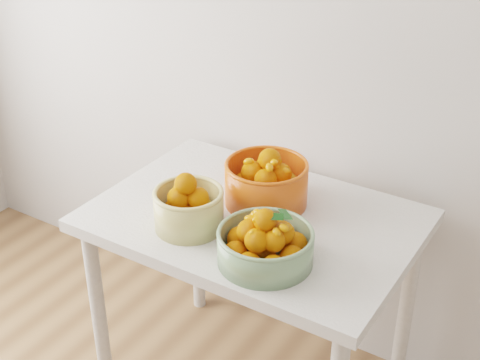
# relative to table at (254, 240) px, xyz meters

# --- Properties ---
(table) EXTENTS (1.00, 0.70, 0.75)m
(table) POSITION_rel_table_xyz_m (0.00, 0.00, 0.00)
(table) COLOR silver
(table) RESTS_ON ground
(bowl_cream) EXTENTS (0.26, 0.26, 0.18)m
(bowl_cream) POSITION_rel_table_xyz_m (-0.13, -0.16, 0.16)
(bowl_cream) COLOR #CCBB73
(bowl_cream) RESTS_ON table
(bowl_green) EXTENTS (0.30, 0.30, 0.17)m
(bowl_green) POSITION_rel_table_xyz_m (0.15, -0.19, 0.16)
(bowl_green) COLOR gray
(bowl_green) RESTS_ON table
(bowl_orange) EXTENTS (0.33, 0.33, 0.19)m
(bowl_orange) POSITION_rel_table_xyz_m (-0.01, 0.09, 0.17)
(bowl_orange) COLOR #EA4913
(bowl_orange) RESTS_ON table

